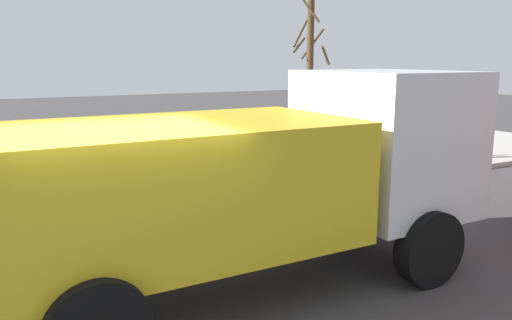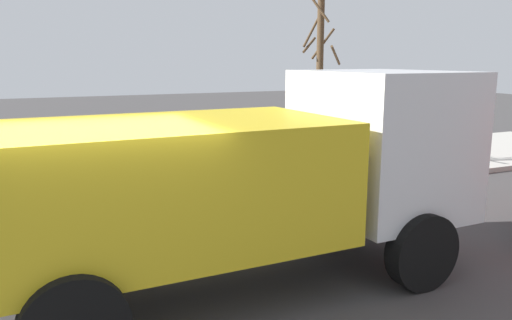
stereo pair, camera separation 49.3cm
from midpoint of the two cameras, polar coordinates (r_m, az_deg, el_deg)
name	(u,v)px [view 1 (the left image)]	position (r m, az deg, el deg)	size (l,w,h in m)	color
sidewalk_curb	(58,195)	(12.87, -22.22, -3.63)	(36.00, 5.00, 0.15)	#BCB7AD
fire_hydrant	(105,182)	(11.67, -17.62, -2.34)	(0.24, 0.55, 0.77)	#2D8438
loose_tire	(106,173)	(11.32, -17.49, -1.42)	(1.30, 1.30, 0.26)	black
dump_truck_yellow	(256,174)	(7.11, -1.96, -1.59)	(7.06, 2.93, 3.00)	gold
bare_tree	(310,72)	(14.95, 5.03, 9.71)	(1.18, 1.19, 5.05)	#4C3823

